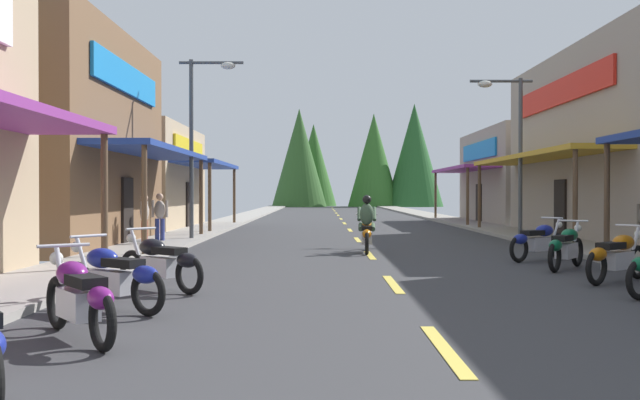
% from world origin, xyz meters
% --- Properties ---
extents(ground, '(10.38, 98.40, 0.10)m').
position_xyz_m(ground, '(0.00, 34.20, -0.05)').
color(ground, '#38383A').
extents(sidewalk_left, '(2.06, 98.40, 0.12)m').
position_xyz_m(sidewalk_left, '(-6.22, 34.20, 0.06)').
color(sidewalk_left, '#9E9991').
rests_on(sidewalk_left, ground).
extents(sidewalk_right, '(2.06, 98.40, 0.12)m').
position_xyz_m(sidewalk_right, '(6.22, 34.20, 0.06)').
color(sidewalk_right, gray).
rests_on(sidewalk_right, ground).
extents(centerline_dashes, '(0.16, 75.89, 0.01)m').
position_xyz_m(centerline_dashes, '(0.00, 37.77, 0.01)').
color(centerline_dashes, '#E0C64C').
rests_on(centerline_dashes, ground).
extents(storefront_left_far, '(10.15, 9.17, 4.60)m').
position_xyz_m(storefront_left_far, '(-11.39, 31.91, 2.31)').
color(storefront_left_far, tan).
rests_on(storefront_left_far, ground).
extents(storefront_right_far, '(9.56, 10.53, 4.98)m').
position_xyz_m(storefront_right_far, '(11.10, 37.83, 2.49)').
color(storefront_right_far, gray).
rests_on(storefront_right_far, ground).
extents(streetlamp_left, '(2.14, 0.30, 6.07)m').
position_xyz_m(streetlamp_left, '(-5.26, 23.73, 3.97)').
color(streetlamp_left, '#474C51').
rests_on(streetlamp_left, ground).
extents(streetlamp_right, '(2.14, 0.30, 5.57)m').
position_xyz_m(streetlamp_right, '(5.24, 24.43, 3.69)').
color(streetlamp_right, '#474C51').
rests_on(streetlamp_right, ground).
extents(motorcycle_parked_right_4, '(1.72, 1.44, 1.04)m').
position_xyz_m(motorcycle_parked_right_4, '(4.11, 13.17, 0.49)').
color(motorcycle_parked_right_4, black).
rests_on(motorcycle_parked_right_4, ground).
extents(motorcycle_parked_right_5, '(1.37, 1.77, 1.04)m').
position_xyz_m(motorcycle_parked_right_5, '(3.94, 15.30, 0.49)').
color(motorcycle_parked_right_5, black).
rests_on(motorcycle_parked_right_5, ground).
extents(motorcycle_parked_right_6, '(1.79, 1.33, 1.04)m').
position_xyz_m(motorcycle_parked_right_6, '(3.93, 17.16, 0.49)').
color(motorcycle_parked_right_6, black).
rests_on(motorcycle_parked_right_6, ground).
extents(motorcycle_parked_left_1, '(1.38, 1.76, 1.04)m').
position_xyz_m(motorcycle_parked_left_1, '(-3.97, 8.19, 0.49)').
color(motorcycle_parked_left_1, black).
rests_on(motorcycle_parked_left_1, ground).
extents(motorcycle_parked_left_2, '(1.81, 1.32, 1.04)m').
position_xyz_m(motorcycle_parked_left_2, '(-4.16, 10.10, 0.49)').
color(motorcycle_parked_left_2, black).
rests_on(motorcycle_parked_left_2, ground).
extents(motorcycle_parked_left_3, '(1.73, 1.42, 1.04)m').
position_xyz_m(motorcycle_parked_left_3, '(-3.95, 12.08, 0.49)').
color(motorcycle_parked_left_3, black).
rests_on(motorcycle_parked_left_3, ground).
extents(rider_cruising_lead, '(0.60, 2.14, 1.57)m').
position_xyz_m(rider_cruising_lead, '(-0.02, 19.45, 0.66)').
color(rider_cruising_lead, black).
rests_on(rider_cruising_lead, ground).
extents(pedestrian_by_shop, '(0.27, 0.57, 1.59)m').
position_xyz_m(pedestrian_by_shop, '(-6.53, 21.23, 0.91)').
color(pedestrian_by_shop, maroon).
rests_on(pedestrian_by_shop, ground).
extents(pedestrian_waiting, '(0.56, 0.34, 1.62)m').
position_xyz_m(pedestrian_waiting, '(-6.38, 22.57, 0.93)').
color(pedestrian_waiting, '#333F8C').
rests_on(pedestrian_waiting, ground).
extents(treeline_backdrop, '(20.11, 10.31, 12.10)m').
position_xyz_m(treeline_backdrop, '(2.86, 82.99, 5.65)').
color(treeline_backdrop, '#2E6223').
rests_on(treeline_backdrop, ground).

